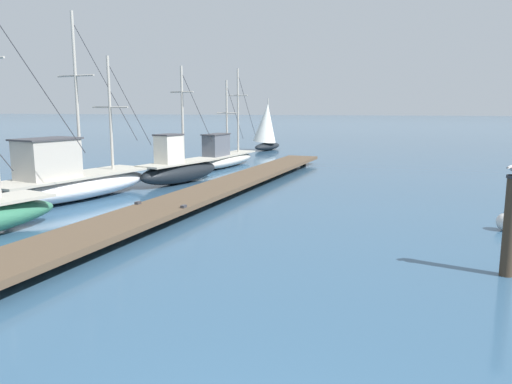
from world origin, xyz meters
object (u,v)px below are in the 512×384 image
at_px(fishing_boat_1, 70,181).
at_px(mooring_piling, 510,224).
at_px(fishing_boat_0, 223,157).
at_px(mooring_buoy, 506,222).
at_px(distant_sailboat, 266,128).
at_px(fishing_boat_2, 179,168).

distance_m(fishing_boat_1, mooring_piling, 14.60).
relative_size(fishing_boat_0, mooring_buoy, 13.66).
bearing_deg(distant_sailboat, mooring_buoy, -61.43).
bearing_deg(mooring_buoy, distant_sailboat, 118.57).
bearing_deg(mooring_piling, fishing_boat_0, 125.94).
distance_m(fishing_boat_1, mooring_buoy, 14.59).
relative_size(fishing_boat_0, fishing_boat_2, 1.51).
bearing_deg(fishing_boat_1, distant_sailboat, 85.25).
height_order(fishing_boat_2, mooring_piling, fishing_boat_2).
height_order(fishing_boat_2, distant_sailboat, fishing_boat_2).
distance_m(mooring_buoy, distant_sailboat, 26.57).
distance_m(fishing_boat_0, distant_sailboat, 11.47).
relative_size(fishing_boat_1, mooring_piling, 3.82).
xyz_separation_m(mooring_piling, distant_sailboat, (-11.88, 27.39, 0.72)).
distance_m(fishing_boat_1, distant_sailboat, 22.62).
bearing_deg(distant_sailboat, fishing_boat_0, -88.54).
distance_m(fishing_boat_2, mooring_buoy, 13.65).
distance_m(mooring_piling, distant_sailboat, 29.86).
xyz_separation_m(fishing_boat_0, mooring_buoy, (12.40, -11.90, -0.35)).
height_order(mooring_piling, distant_sailboat, distant_sailboat).
bearing_deg(mooring_piling, distant_sailboat, 113.45).
relative_size(fishing_boat_0, distant_sailboat, 1.93).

